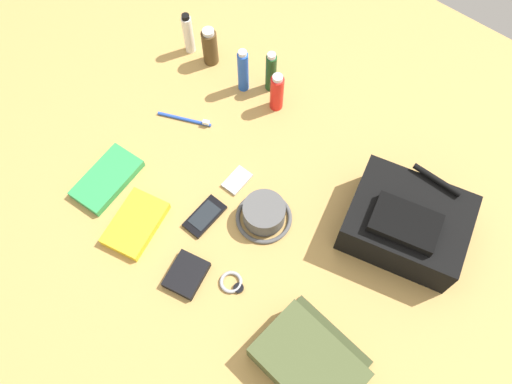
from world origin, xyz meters
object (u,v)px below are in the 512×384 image
object	(u,v)px
cologne_bottle	(210,47)
toiletry_pouch	(309,363)
toothpaste_tube	(188,34)
shampoo_bottle	(271,72)
sunscreen_spray	(277,92)
backpack	(406,223)
wallet	(187,275)
toothbrush	(187,120)
paperback_novel	(107,179)
bucket_hat	(264,214)
wristwatch	(232,283)
cell_phone	(205,216)
deodorant_spray	(243,71)
travel_guidebook	(136,224)
media_player	(237,180)

from	to	relation	value
cologne_bottle	toiletry_pouch	bearing A→B (deg)	-35.41
toothpaste_tube	shampoo_bottle	bearing A→B (deg)	8.38
toiletry_pouch	sunscreen_spray	distance (m)	0.79
backpack	wallet	world-z (taller)	backpack
toothbrush	sunscreen_spray	bearing A→B (deg)	50.22
toiletry_pouch	paperback_novel	bearing A→B (deg)	175.98
toothbrush	wallet	xyz separation A→B (m)	(0.34, -0.37, 0.01)
bucket_hat	shampoo_bottle	distance (m)	0.46
wallet	paperback_novel	bearing A→B (deg)	157.13
toiletry_pouch	wristwatch	xyz separation A→B (m)	(-0.28, 0.04, -0.03)
cell_phone	toothbrush	distance (m)	0.33
cologne_bottle	wristwatch	xyz separation A→B (m)	(0.54, -0.54, -0.06)
backpack	toothpaste_tube	bearing A→B (deg)	171.96
deodorant_spray	sunscreen_spray	distance (m)	0.13
toothpaste_tube	cologne_bottle	size ratio (longest dim) A/B	1.12
toiletry_pouch	toothpaste_tube	world-z (taller)	toothpaste_tube
toiletry_pouch	travel_guidebook	world-z (taller)	toiletry_pouch
backpack	toothbrush	size ratio (longest dim) A/B	2.21
media_player	toothbrush	size ratio (longest dim) A/B	0.52
paperback_novel	backpack	bearing A→B (deg)	27.63
travel_guidebook	cell_phone	xyz separation A→B (m)	(0.13, 0.14, -0.01)
toiletry_pouch	cell_phone	distance (m)	0.49
toiletry_pouch	shampoo_bottle	distance (m)	0.87
backpack	toothpaste_tube	distance (m)	0.91
shampoo_bottle	sunscreen_spray	distance (m)	0.08
toiletry_pouch	toothbrush	world-z (taller)	toiletry_pouch
deodorant_spray	shampoo_bottle	world-z (taller)	deodorant_spray
toiletry_pouch	deodorant_spray	xyz separation A→B (m)	(-0.67, 0.57, 0.04)
cologne_bottle	wristwatch	world-z (taller)	cologne_bottle
toothbrush	bucket_hat	bearing A→B (deg)	-15.98
cell_phone	toothpaste_tube	bearing A→B (deg)	135.50
deodorant_spray	toothbrush	size ratio (longest dim) A/B	1.04
bucket_hat	backpack	bearing A→B (deg)	32.17
travel_guidebook	toiletry_pouch	bearing A→B (deg)	-0.37
backpack	travel_guidebook	world-z (taller)	backpack
media_player	wristwatch	world-z (taller)	same
backpack	wallet	distance (m)	0.60
cologne_bottle	travel_guidebook	size ratio (longest dim) A/B	0.68
backpack	bucket_hat	xyz separation A→B (m)	(-0.32, -0.20, -0.04)
toothpaste_tube	deodorant_spray	bearing A→B (deg)	-2.51
deodorant_spray	toothbrush	distance (m)	0.23
wallet	backpack	bearing A→B (deg)	38.68
media_player	sunscreen_spray	bearing A→B (deg)	104.77
shampoo_bottle	toothbrush	world-z (taller)	shampoo_bottle
sunscreen_spray	media_player	world-z (taller)	sunscreen_spray
toothpaste_tube	paperback_novel	world-z (taller)	toothpaste_tube
wallet	wristwatch	bearing A→B (deg)	17.49
toiletry_pouch	travel_guidebook	xyz separation A→B (m)	(-0.60, 0.00, -0.03)
shampoo_bottle	paperback_novel	distance (m)	0.59
paperback_novel	cell_phone	distance (m)	0.31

